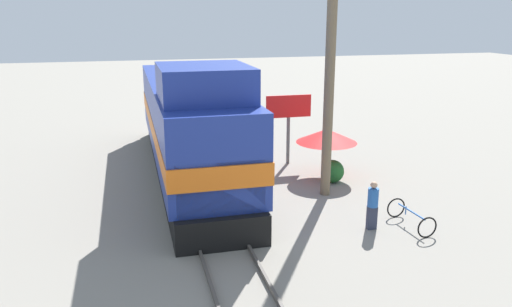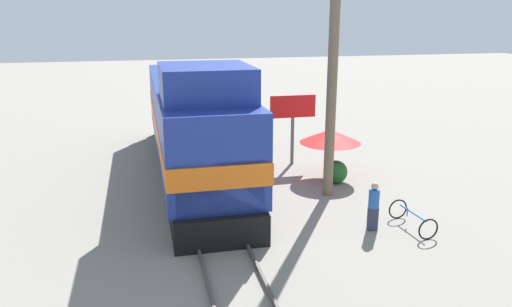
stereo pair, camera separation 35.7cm
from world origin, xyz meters
name	(u,v)px [view 1 (the left image)]	position (x,y,z in m)	size (l,w,h in m)	color
ground_plane	(207,210)	(0.00, 0.00, 0.00)	(120.00, 120.00, 0.00)	gray
rail_near	(186,210)	(-0.72, 0.00, 0.07)	(0.08, 34.77, 0.15)	#4C4742
rail_far	(227,206)	(0.72, 0.00, 0.07)	(0.08, 34.77, 0.15)	#4C4742
locomotive	(190,127)	(0.00, 3.92, 2.14)	(3.12, 15.44, 5.09)	black
utility_pole	(330,59)	(4.66, 0.45, 5.12)	(1.80, 0.37, 10.10)	#726047
vendor_umbrella	(327,136)	(5.47, 2.44, 1.79)	(2.54, 2.54, 2.08)	#4C4C4C
billboard_sign	(289,112)	(4.53, 4.69, 2.42)	(2.10, 0.12, 3.17)	#595959
shrub_cluster	(333,171)	(5.48, 1.69, 0.47)	(0.94, 0.94, 0.94)	#236028
person_bystander	(373,204)	(4.89, -2.90, 0.86)	(0.34, 0.34, 1.60)	#2D3347
bicycle	(411,217)	(6.17, -3.10, 0.35)	(0.79, 1.79, 0.69)	black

